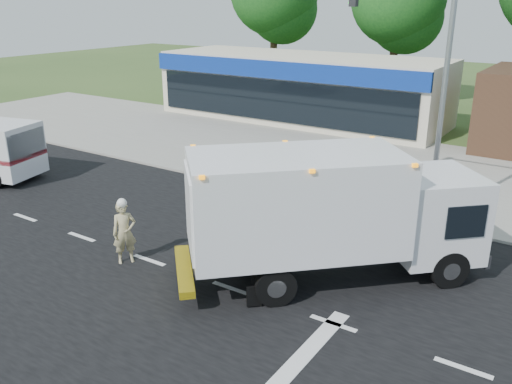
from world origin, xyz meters
TOP-DOWN VIEW (x-y plane):
  - ground at (0.00, 0.00)m, footprint 120.00×120.00m
  - road_asphalt at (0.00, 0.00)m, footprint 60.00×14.00m
  - sidewalk at (0.00, 8.20)m, footprint 60.00×2.40m
  - parking_apron at (0.00, 14.00)m, footprint 60.00×9.00m
  - lane_markings at (1.35, -1.35)m, footprint 55.20×7.00m
  - ems_box_truck at (1.82, 1.93)m, footprint 7.64×7.48m
  - emergency_worker at (-3.49, -0.42)m, footprint 0.76×0.82m
  - retail_strip_mall at (-9.00, 19.93)m, footprint 18.00×6.20m
  - traffic_signal_pole at (2.35, 7.60)m, footprint 3.51×0.25m

SIDE VIEW (x-z plane):
  - ground at x=0.00m, z-range 0.00..0.00m
  - road_asphalt at x=0.00m, z-range -0.01..0.01m
  - parking_apron at x=0.00m, z-range 0.00..0.02m
  - lane_markings at x=1.35m, z-range 0.01..0.02m
  - sidewalk at x=0.00m, z-range 0.00..0.12m
  - emergency_worker at x=-3.49m, z-range -0.02..1.97m
  - retail_strip_mall at x=-9.00m, z-range 0.01..4.01m
  - ems_box_truck at x=1.82m, z-range 0.28..3.90m
  - traffic_signal_pole at x=2.35m, z-range 0.92..8.92m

